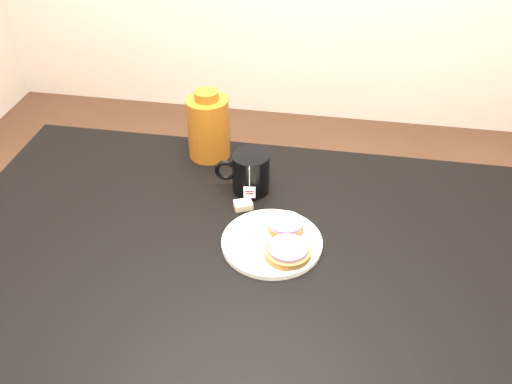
% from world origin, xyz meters
% --- Properties ---
extents(table, '(1.40, 0.90, 0.75)m').
position_xyz_m(table, '(0.00, 0.00, 0.67)').
color(table, black).
rests_on(table, ground_plane).
extents(plate, '(0.24, 0.24, 0.02)m').
position_xyz_m(plate, '(0.08, 0.02, 0.76)').
color(plate, white).
rests_on(plate, table).
extents(bagel_back, '(0.11, 0.11, 0.03)m').
position_xyz_m(bagel_back, '(0.11, 0.06, 0.78)').
color(bagel_back, brown).
rests_on(bagel_back, plate).
extents(bagel_front, '(0.11, 0.11, 0.03)m').
position_xyz_m(bagel_front, '(0.13, -0.03, 0.78)').
color(bagel_front, brown).
rests_on(bagel_front, plate).
extents(mug, '(0.15, 0.11, 0.11)m').
position_xyz_m(mug, '(-0.01, 0.22, 0.81)').
color(mug, black).
rests_on(mug, table).
extents(teabag_pouch, '(0.05, 0.05, 0.02)m').
position_xyz_m(teabag_pouch, '(-0.01, 0.14, 0.76)').
color(teabag_pouch, '#C6B793').
rests_on(teabag_pouch, table).
extents(bagel_package, '(0.15, 0.15, 0.20)m').
position_xyz_m(bagel_package, '(-0.15, 0.37, 0.84)').
color(bagel_package, '#6A340E').
rests_on(bagel_package, table).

